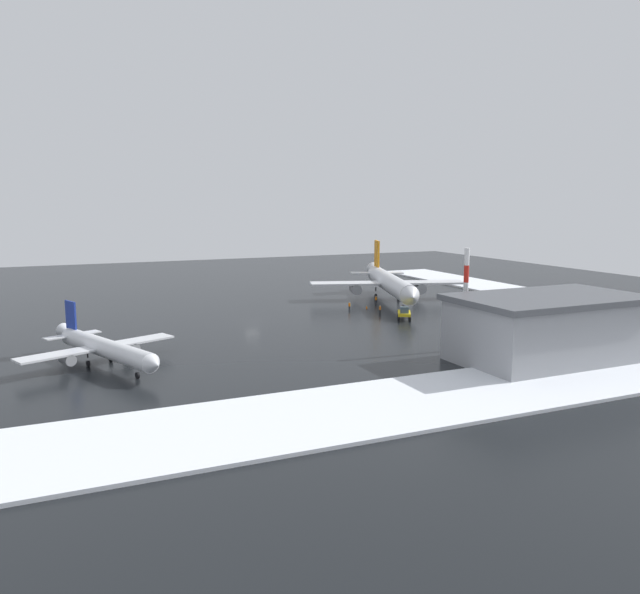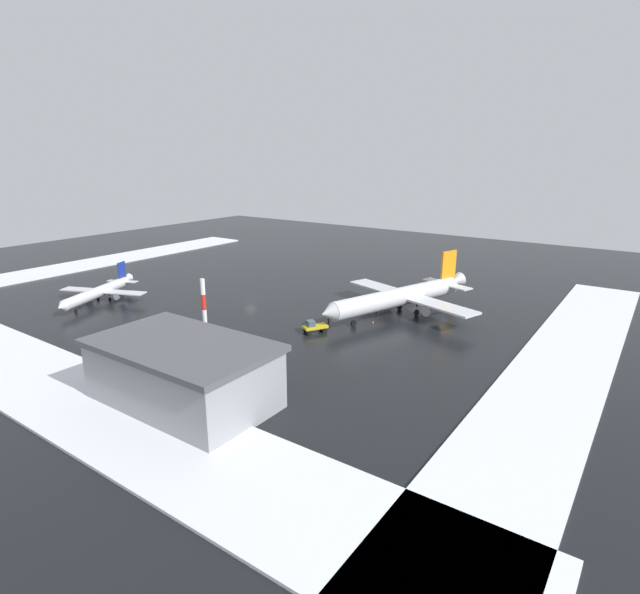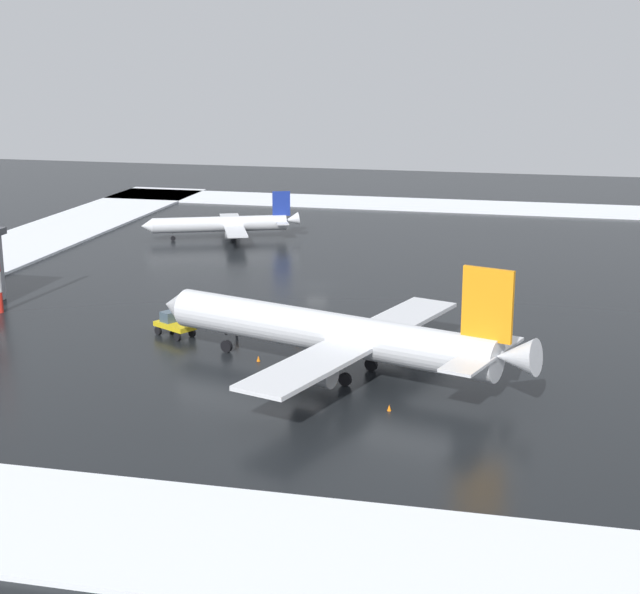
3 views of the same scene
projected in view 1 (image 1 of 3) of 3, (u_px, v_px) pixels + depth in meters
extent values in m
plane|color=black|center=(252.00, 321.00, 109.99)|extent=(240.00, 240.00, 0.00)
cube|color=white|center=(399.00, 403.00, 64.77)|extent=(152.00, 16.00, 0.38)
cube|color=white|center=(544.00, 297.00, 136.76)|extent=(14.00, 116.00, 0.38)
cylinder|color=silver|center=(391.00, 283.00, 130.81)|extent=(14.27, 33.31, 3.83)
cone|color=silver|center=(412.00, 296.00, 112.85)|extent=(4.31, 3.71, 3.64)
cone|color=silver|center=(375.00, 271.00, 148.90)|extent=(4.36, 4.85, 3.73)
cube|color=silver|center=(429.00, 282.00, 135.07)|extent=(15.47, 9.31, 0.41)
cylinder|color=gray|center=(420.00, 288.00, 134.48)|extent=(3.34, 4.35, 2.25)
cube|color=silver|center=(345.00, 283.00, 133.31)|extent=(15.47, 9.31, 0.41)
cylinder|color=gray|center=(356.00, 289.00, 133.14)|extent=(3.34, 4.35, 2.25)
cube|color=orange|center=(377.00, 254.00, 145.60)|extent=(1.80, 4.41, 6.31)
cube|color=silver|center=(391.00, 273.00, 146.37)|extent=(6.06, 4.48, 0.27)
cube|color=silver|center=(363.00, 273.00, 145.72)|extent=(6.06, 4.48, 0.27)
cylinder|color=black|center=(403.00, 300.00, 119.42)|extent=(0.27, 0.27, 0.79)
cylinder|color=black|center=(403.00, 308.00, 119.67)|extent=(0.76, 1.30, 1.24)
cylinder|color=black|center=(398.00, 289.00, 134.63)|extent=(0.27, 0.27, 0.79)
cylinder|color=black|center=(398.00, 296.00, 134.88)|extent=(0.76, 1.30, 1.24)
cylinder|color=black|center=(376.00, 289.00, 134.16)|extent=(0.27, 0.27, 0.79)
cylinder|color=black|center=(376.00, 297.00, 134.41)|extent=(0.76, 1.30, 1.24)
cylinder|color=silver|center=(107.00, 348.00, 79.21)|extent=(10.17, 20.49, 2.40)
cone|color=silver|center=(155.00, 365.00, 71.37)|extent=(2.74, 2.42, 2.28)
cone|color=silver|center=(67.00, 332.00, 87.09)|extent=(2.83, 3.10, 2.33)
cube|color=silver|center=(139.00, 340.00, 84.80)|extent=(9.65, 6.32, 0.25)
cylinder|color=gray|center=(131.00, 348.00, 83.66)|extent=(2.21, 2.75, 1.41)
cube|color=silver|center=(54.00, 355.00, 76.59)|extent=(9.65, 6.32, 0.25)
cylinder|color=gray|center=(67.00, 359.00, 77.46)|extent=(2.21, 2.75, 1.41)
cube|color=navy|center=(71.00, 315.00, 85.53)|extent=(1.29, 2.71, 3.95)
cube|color=silver|center=(87.00, 333.00, 87.35)|extent=(3.82, 2.97, 0.17)
cube|color=silver|center=(57.00, 337.00, 84.35)|extent=(3.82, 2.97, 0.17)
cylinder|color=black|center=(137.00, 367.00, 74.29)|extent=(0.17, 0.17, 0.49)
cylinder|color=black|center=(137.00, 375.00, 74.44)|extent=(0.52, 0.81, 0.78)
cylinder|color=black|center=(110.00, 352.00, 81.92)|extent=(0.17, 0.17, 0.49)
cylinder|color=black|center=(111.00, 359.00, 82.08)|extent=(0.52, 0.81, 0.78)
cylinder|color=black|center=(88.00, 356.00, 79.72)|extent=(0.17, 0.17, 0.49)
cylinder|color=black|center=(88.00, 364.00, 79.88)|extent=(0.52, 0.81, 0.78)
cube|color=gold|center=(404.00, 313.00, 111.48)|extent=(4.20, 5.08, 0.50)
cube|color=#3F5160|center=(404.00, 310.00, 110.45)|extent=(2.00, 1.96, 1.10)
cylinder|color=black|center=(410.00, 319.00, 109.90)|extent=(0.73, 0.94, 0.90)
cylinder|color=black|center=(399.00, 319.00, 110.10)|extent=(0.73, 0.94, 0.90)
cylinder|color=black|center=(409.00, 316.00, 113.06)|extent=(0.73, 0.94, 0.90)
cylinder|color=black|center=(398.00, 315.00, 113.27)|extent=(0.73, 0.94, 0.90)
cylinder|color=black|center=(349.00, 309.00, 120.73)|extent=(0.16, 0.16, 0.85)
cylinder|color=black|center=(350.00, 308.00, 120.89)|extent=(0.16, 0.16, 0.85)
cylinder|color=orange|center=(349.00, 305.00, 120.70)|extent=(0.36, 0.36, 0.62)
sphere|color=tan|center=(349.00, 303.00, 120.64)|extent=(0.24, 0.24, 0.24)
cylinder|color=black|center=(376.00, 302.00, 128.60)|extent=(0.16, 0.16, 0.85)
cylinder|color=black|center=(376.00, 302.00, 128.42)|extent=(0.16, 0.16, 0.85)
cylinder|color=orange|center=(376.00, 299.00, 128.40)|extent=(0.36, 0.36, 0.62)
sphere|color=tan|center=(376.00, 296.00, 128.33)|extent=(0.24, 0.24, 0.24)
cylinder|color=black|center=(380.00, 312.00, 116.90)|extent=(0.16, 0.16, 0.85)
cylinder|color=black|center=(379.00, 312.00, 116.87)|extent=(0.16, 0.16, 0.85)
cylinder|color=orange|center=(380.00, 308.00, 116.77)|extent=(0.36, 0.36, 0.62)
sphere|color=tan|center=(380.00, 306.00, 116.71)|extent=(0.24, 0.24, 0.24)
cylinder|color=red|center=(464.00, 341.00, 88.85)|extent=(0.70, 0.70, 2.42)
cylinder|color=white|center=(464.00, 325.00, 88.48)|extent=(0.70, 0.70, 2.42)
cylinder|color=red|center=(465.00, 308.00, 88.12)|extent=(0.70, 0.70, 2.42)
cylinder|color=white|center=(466.00, 291.00, 87.75)|extent=(0.70, 0.70, 2.42)
cylinder|color=red|center=(466.00, 274.00, 87.38)|extent=(0.70, 0.70, 2.42)
cylinder|color=white|center=(467.00, 257.00, 87.01)|extent=(0.70, 0.70, 2.42)
cube|color=gray|center=(548.00, 331.00, 82.16)|extent=(24.09, 14.15, 8.00)
cube|color=#4C4F54|center=(549.00, 298.00, 81.49)|extent=(25.09, 15.15, 0.80)
cone|color=orange|center=(367.00, 307.00, 123.41)|extent=(0.36, 0.36, 0.55)
cone|color=orange|center=(402.00, 306.00, 124.16)|extent=(0.36, 0.36, 0.55)
cone|color=orange|center=(407.00, 293.00, 141.50)|extent=(0.36, 0.36, 0.55)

